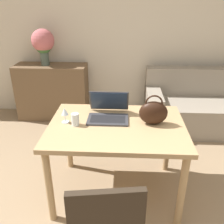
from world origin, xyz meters
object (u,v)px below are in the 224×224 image
at_px(couch, 206,109).
at_px(handbag, 153,113).
at_px(flower_vase, 43,43).
at_px(laptop, 108,110).
at_px(wine_glass, 65,113).
at_px(drinking_glass, 75,119).

height_order(couch, handbag, handbag).
bearing_deg(flower_vase, handbag, -48.44).
height_order(handbag, flower_vase, flower_vase).
bearing_deg(laptop, handbag, -17.74).
bearing_deg(couch, wine_glass, -140.44).
bearing_deg(couch, flower_vase, 174.70).
bearing_deg(laptop, wine_glass, -159.78).
bearing_deg(flower_vase, couch, -5.30).
relative_size(couch, wine_glass, 12.45).
distance_m(couch, flower_vase, 2.51).
xyz_separation_m(couch, drinking_glass, (-1.59, -1.44, 0.51)).
height_order(laptop, wine_glass, laptop).
bearing_deg(laptop, couch, 43.70).
xyz_separation_m(laptop, handbag, (0.40, -0.13, 0.05)).
distance_m(wine_glass, flower_vase, 1.77).
distance_m(couch, handbag, 1.76).
xyz_separation_m(wine_glass, flower_vase, (-0.65, 1.61, 0.32)).
bearing_deg(flower_vase, wine_glass, -67.98).
bearing_deg(drinking_glass, handbag, 4.94).
xyz_separation_m(laptop, drinking_glass, (-0.27, -0.18, -0.01)).
bearing_deg(handbag, drinking_glass, -175.06).
relative_size(couch, laptop, 4.70).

